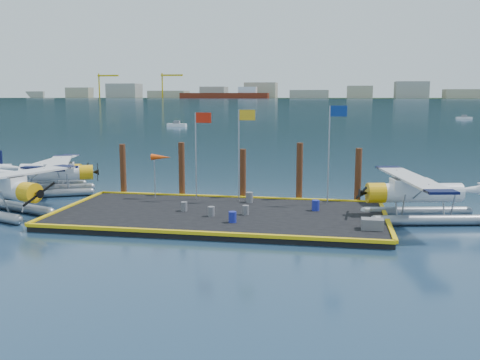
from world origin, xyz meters
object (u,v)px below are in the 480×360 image
at_px(seaplane_c, 49,172).
at_px(piling_1, 182,171).
at_px(drum_3, 211,211).
at_px(piling_2, 243,176).
at_px(seaplane_a, 4,191).
at_px(drum_5, 249,197).
at_px(drum_2, 246,210).
at_px(windsock, 161,158).
at_px(seaplane_d, 417,196).
at_px(piling_0, 123,171).
at_px(piling_3, 299,174).
at_px(piling_4, 358,177).
at_px(seaplane_b, 54,176).
at_px(flagpole_blue, 332,140).
at_px(drum_4, 316,205).
at_px(flagpole_red, 199,142).
at_px(drum_1, 233,217).
at_px(crate, 372,224).
at_px(flagpole_yellow, 242,141).
at_px(drum_0, 184,206).

xyz_separation_m(seaplane_c, piling_1, (12.04, -2.75, 0.75)).
height_order(drum_3, piling_2, piling_2).
bearing_deg(seaplane_a, drum_5, 130.00).
distance_m(drum_2, windsock, 8.24).
relative_size(seaplane_d, drum_3, 17.32).
bearing_deg(piling_0, piling_3, 0.00).
height_order(drum_3, piling_1, piling_1).
xyz_separation_m(seaplane_a, seaplane_c, (-2.43, 9.68, -0.21)).
bearing_deg(windsock, piling_3, 9.53).
xyz_separation_m(piling_1, piling_3, (8.50, 0.00, 0.05)).
bearing_deg(piling_2, piling_1, 180.00).
bearing_deg(drum_2, piling_3, 63.48).
relative_size(drum_3, piling_4, 0.15).
relative_size(seaplane_b, piling_0, 2.29).
bearing_deg(piling_4, flagpole_blue, -138.42).
relative_size(windsock, piling_1, 0.74).
xyz_separation_m(seaplane_b, drum_4, (20.00, -4.07, -0.73)).
height_order(drum_5, flagpole_red, flagpole_red).
bearing_deg(seaplane_b, seaplane_c, -167.78).
height_order(seaplane_d, drum_1, seaplane_d).
xyz_separation_m(drum_5, windsock, (-6.32, 0.43, 2.48)).
relative_size(seaplane_d, piling_1, 2.42).
relative_size(crate, flagpole_yellow, 0.19).
height_order(drum_0, crate, crate).
distance_m(drum_2, flagpole_yellow, 5.69).
relative_size(seaplane_d, crate, 8.59).
height_order(crate, flagpole_yellow, flagpole_yellow).
bearing_deg(piling_4, piling_3, 180.00).
bearing_deg(drum_4, windsock, 168.56).
bearing_deg(crate, seaplane_d, 55.52).
distance_m(seaplane_b, piling_1, 10.23).
height_order(piling_1, piling_3, piling_3).
xyz_separation_m(drum_4, piling_2, (-5.30, 3.79, 1.17)).
bearing_deg(drum_4, seaplane_a, -170.80).
relative_size(crate, piling_1, 0.28).
height_order(flagpole_blue, piling_1, flagpole_blue).
height_order(flagpole_red, windsock, flagpole_red).
distance_m(crate, piling_4, 8.13).
relative_size(piling_0, piling_2, 1.05).
height_order(drum_3, drum_5, drum_5).
height_order(drum_4, piling_4, piling_4).
bearing_deg(flagpole_red, piling_4, 8.43).
bearing_deg(flagpole_red, drum_3, -67.76).
height_order(seaplane_c, windsock, windsock).
xyz_separation_m(drum_1, flagpole_red, (-3.54, 6.18, 3.68)).
relative_size(windsock, piling_3, 0.73).
xyz_separation_m(drum_4, windsock, (-10.82, 2.19, 2.50)).
distance_m(drum_2, piling_4, 9.00).
xyz_separation_m(drum_3, piling_3, (4.80, 6.48, 1.46)).
height_order(seaplane_b, drum_3, seaplane_b).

